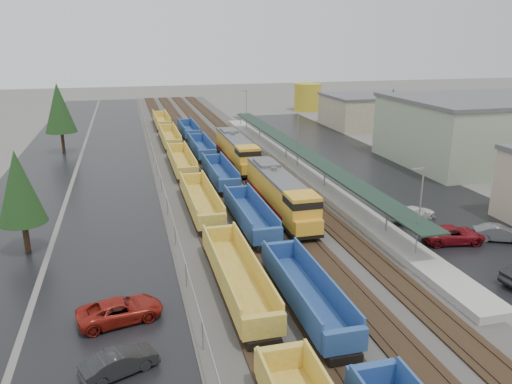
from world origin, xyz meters
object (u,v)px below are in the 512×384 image
parked_car_west_c (120,310)px  parked_car_east_e (499,233)px  parked_car_east_c (415,214)px  locomotive_lead (280,193)px  storage_tank (307,97)px  parked_car_west_b (120,363)px  well_string_yellow (200,201)px  locomotive_trail (237,150)px  parked_car_east_b (453,235)px  well_string_blue (250,216)px

parked_car_west_c → parked_car_east_e: 33.74m
parked_car_east_c → locomotive_lead: bearing=48.3°
storage_tank → parked_car_west_b: bearing=-115.8°
locomotive_lead → parked_car_west_c: locomotive_lead is taller
storage_tank → well_string_yellow: bearing=-118.5°
parked_car_west_b → parked_car_east_c: bearing=-81.3°
parked_car_west_b → locomotive_lead: bearing=-58.0°
locomotive_trail → storage_tank: 58.08m
locomotive_lead → parked_car_west_b: locomotive_lead is taller
parked_car_west_c → well_string_yellow: bearing=-34.9°
well_string_yellow → parked_car_east_b: bearing=-33.7°
locomotive_lead → parked_car_west_b: 27.89m
locomotive_trail → storage_tank: bearing=59.9°
well_string_yellow → parked_car_east_c: size_ratio=24.48×
locomotive_lead → parked_car_east_b: bearing=-41.3°
storage_tank → parked_car_east_e: storage_tank is taller
well_string_yellow → storage_tank: storage_tank is taller
locomotive_lead → well_string_yellow: size_ratio=0.15×
locomotive_lead → well_string_blue: 5.05m
locomotive_lead → well_string_yellow: 8.49m
well_string_yellow → parked_car_east_c: bearing=-21.0°
parked_car_east_e → locomotive_lead: bearing=79.5°
locomotive_lead → parked_car_west_b: (-16.26, -22.60, -1.59)m
locomotive_lead → parked_car_east_e: size_ratio=4.27×
well_string_blue → parked_car_west_b: 23.22m
parked_car_west_b → parked_car_east_b: parked_car_east_b is taller
storage_tank → parked_car_west_c: bearing=-117.2°
parked_car_west_c → well_string_blue: bearing=-53.0°
locomotive_lead → parked_car_west_c: bearing=-133.5°
parked_car_west_c → parked_car_east_c: (28.79, 11.81, -0.04)m
parked_car_east_b → parked_car_east_c: bearing=11.6°
parked_car_east_c → well_string_yellow: bearing=50.0°
storage_tank → parked_car_east_c: size_ratio=1.33×
storage_tank → parked_car_east_e: 84.04m
storage_tank → parked_car_west_c: storage_tank is taller
locomotive_lead → well_string_yellow: (-8.00, 2.64, -1.09)m
locomotive_lead → parked_car_west_c: (-16.22, -17.08, -1.53)m
locomotive_trail → well_string_blue: size_ratio=0.17×
locomotive_trail → well_string_blue: bearing=-99.5°
locomotive_trail → well_string_yellow: size_ratio=0.15×
locomotive_trail → parked_car_west_b: locomotive_trail is taller
storage_tank → parked_car_east_e: (-12.04, -83.13, -2.59)m
parked_car_west_b → parked_car_east_c: parked_car_east_c is taller
locomotive_trail → storage_tank: size_ratio=2.84×
storage_tank → parked_car_west_c: (-45.39, -88.30, -2.56)m
parked_car_west_b → parked_car_east_e: (33.38, 10.68, 0.03)m
storage_tank → parked_car_east_b: 84.10m
parked_car_west_c → parked_car_east_e: parked_car_west_c is taller
well_string_yellow → parked_car_west_c: size_ratio=22.26×
parked_car_east_c → parked_car_east_e: bearing=-164.5°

